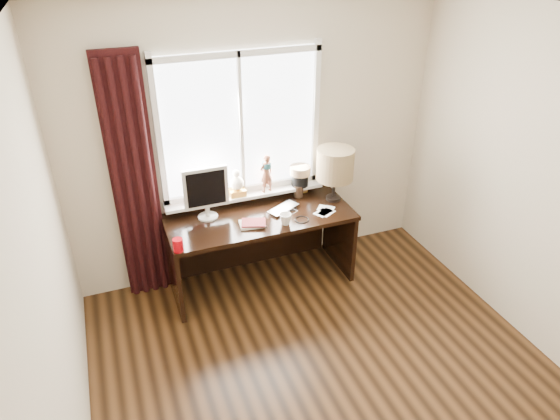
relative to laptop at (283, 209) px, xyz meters
name	(u,v)px	position (x,y,z in m)	size (l,w,h in m)	color
floor	(348,408)	(-0.14, -1.65, -0.76)	(3.50, 4.00, 0.00)	#4C2D14
ceiling	(385,35)	(-0.14, -1.65, 1.84)	(3.50, 4.00, 0.00)	white
wall_back	(256,143)	(-0.14, 0.35, 0.54)	(3.50, 2.60, 0.00)	beige
wall_left	(46,337)	(-1.89, -1.65, 0.54)	(4.00, 2.60, 0.00)	beige
laptop	(283,209)	(0.00, 0.00, 0.00)	(0.32, 0.20, 0.02)	silver
mug	(285,219)	(-0.07, -0.24, 0.04)	(0.11, 0.10, 0.11)	white
red_cup	(178,245)	(-1.04, -0.32, 0.04)	(0.08, 0.08, 0.11)	#A40108
window	(245,146)	(-0.26, 0.30, 0.55)	(1.52, 0.22, 1.40)	white
curtain	(135,185)	(-1.27, 0.25, 0.35)	(0.38, 0.09, 2.25)	black
desk	(257,233)	(-0.24, 0.07, -0.26)	(1.70, 0.70, 0.75)	black
monitor	(206,190)	(-0.69, 0.11, 0.27)	(0.40, 0.18, 0.49)	beige
notebook_stack	(253,223)	(-0.35, -0.16, 0.00)	(0.25, 0.21, 0.03)	beige
brush_holder	(299,191)	(0.23, 0.19, 0.05)	(0.09, 0.09, 0.25)	black
icon_frame	(303,187)	(0.30, 0.24, 0.05)	(0.10, 0.03, 0.13)	gold
table_lamp	(335,165)	(0.52, 0.02, 0.35)	(0.35, 0.35, 0.52)	black
loose_papers	(325,211)	(0.35, -0.16, -0.01)	(0.25, 0.24, 0.00)	white
desk_cables	(296,211)	(0.10, -0.07, -0.01)	(0.20, 0.51, 0.01)	black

